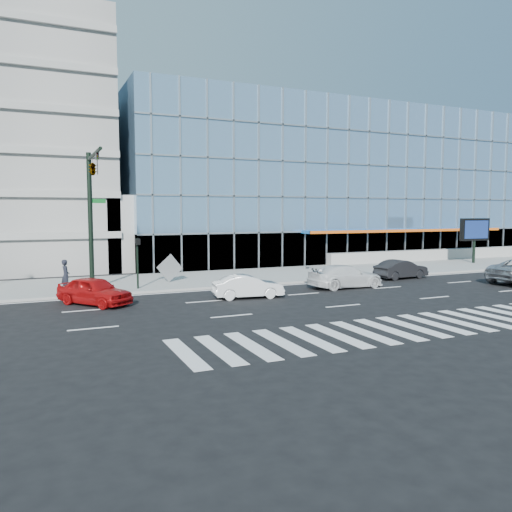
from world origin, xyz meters
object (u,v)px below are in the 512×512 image
Objects in this scene: pedestrian at (66,275)px; tilted_panel at (170,268)px; ped_signal_post at (137,255)px; white_suv at (345,276)px; traffic_signal at (92,186)px; white_sedan at (248,287)px; red_sedan at (94,291)px; marquee_sign at (475,230)px; dark_sedan at (401,269)px.

tilted_panel is (6.44, 1.39, -0.00)m from pedestrian.
ped_signal_post is 0.61× the size of white_suv.
white_suv is (12.07, -3.89, -1.43)m from ped_signal_post.
traffic_signal reaches higher than white_sedan.
pedestrian reaches higher than tilted_panel.
traffic_signal is at bearing 66.99° from white_sedan.
red_sedan is at bearing -128.87° from ped_signal_post.
white_sedan is (-25.47, -7.93, -2.43)m from marquee_sign.
dark_sedan is 16.12m from tilted_panel.
pedestrian is (-1.13, 4.19, 0.35)m from red_sedan.
traffic_signal is 33.32m from marquee_sign.
marquee_sign is at bearing 5.92° from traffic_signal.
white_suv is 14.93m from red_sedan.
white_sedan is 2.97× the size of tilted_panel.
tilted_panel is (2.45, 2.03, -1.08)m from ped_signal_post.
tilted_panel is at bearing -177.93° from marquee_sign.
marquee_sign is 3.08× the size of tilted_panel.
white_sedan is (7.53, -4.50, -5.53)m from traffic_signal.
tilted_panel reaches higher than dark_sedan.
marquee_sign is 19.84m from white_suv.
white_sedan is at bearing -79.06° from tilted_panel.
ped_signal_post is at bearing -149.85° from tilted_panel.
white_suv is at bearing -41.20° from tilted_panel.
tilted_panel is (-9.62, 5.92, 0.35)m from white_suv.
traffic_signal is 2.07× the size of white_sedan.
tilted_panel is (-28.05, -1.02, -2.00)m from marquee_sign.
marquee_sign is 1.04× the size of white_sedan.
marquee_sign is at bearing -69.52° from white_suv.
white_suv is 1.27× the size of white_sedan.
tilted_panel is (-2.59, 6.91, 0.43)m from white_sedan.
dark_sedan is (20.56, -1.57, -5.50)m from traffic_signal.
white_sedan is (-7.03, -0.99, -0.08)m from white_suv.
tilted_panel is at bearing 69.88° from dark_sedan.
ped_signal_post is at bearing 53.77° from white_sedan.
white_suv is at bearing -159.38° from marquee_sign.
marquee_sign reaches higher than white_suv.
dark_sedan is at bearing -105.43° from pedestrian.
traffic_signal reaches higher than tilted_panel.
traffic_signal is 1.91× the size of red_sedan.
dark_sedan is (6.00, 1.94, -0.04)m from white_suv.
marquee_sign reaches higher than pedestrian.
ped_signal_post is at bearing -107.88° from pedestrian.
tilted_panel is at bearing -86.54° from pedestrian.
white_suv reaches higher than white_sedan.
dark_sedan is 20.99m from red_sedan.
tilted_panel is (-15.62, 3.98, 0.40)m from dark_sedan.
traffic_signal is at bearing 76.29° from white_suv.
traffic_signal is at bearing 46.98° from red_sedan.
white_sedan is at bearing -130.20° from pedestrian.
ped_signal_post is 3.36m from tilted_panel.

